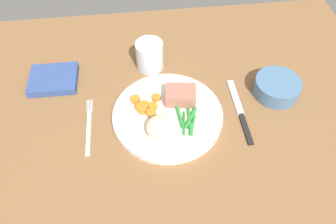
# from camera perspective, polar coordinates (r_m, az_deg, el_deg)

# --- Properties ---
(dining_table) EXTENTS (1.20, 0.90, 0.02)m
(dining_table) POSITION_cam_1_polar(r_m,az_deg,el_deg) (0.79, -0.08, -1.35)
(dining_table) COLOR brown
(dining_table) RESTS_ON ground
(dinner_plate) EXTENTS (0.27, 0.27, 0.02)m
(dinner_plate) POSITION_cam_1_polar(r_m,az_deg,el_deg) (0.78, 0.00, -0.82)
(dinner_plate) COLOR white
(dinner_plate) RESTS_ON dining_table
(meat_portion) EXTENTS (0.08, 0.07, 0.03)m
(meat_portion) POSITION_cam_1_polar(r_m,az_deg,el_deg) (0.79, 2.26, 2.99)
(meat_portion) COLOR #A86B56
(meat_portion) RESTS_ON dinner_plate
(mashed_potatoes) EXTENTS (0.06, 0.07, 0.04)m
(mashed_potatoes) POSITION_cam_1_polar(r_m,az_deg,el_deg) (0.72, -1.45, -2.73)
(mashed_potatoes) COLOR beige
(mashed_potatoes) RESTS_ON dinner_plate
(carrot_slices) EXTENTS (0.08, 0.07, 0.01)m
(carrot_slices) POSITION_cam_1_polar(r_m,az_deg,el_deg) (0.78, -4.11, 1.07)
(carrot_slices) COLOR orange
(carrot_slices) RESTS_ON dinner_plate
(green_beans) EXTENTS (0.05, 0.09, 0.01)m
(green_beans) POSITION_cam_1_polar(r_m,az_deg,el_deg) (0.76, 3.58, -1.44)
(green_beans) COLOR #2D8C38
(green_beans) RESTS_ON dinner_plate
(fork) EXTENTS (0.01, 0.17, 0.00)m
(fork) POSITION_cam_1_polar(r_m,az_deg,el_deg) (0.79, -14.00, -2.54)
(fork) COLOR silver
(fork) RESTS_ON dining_table
(knife) EXTENTS (0.02, 0.20, 0.01)m
(knife) POSITION_cam_1_polar(r_m,az_deg,el_deg) (0.81, 12.80, 0.00)
(knife) COLOR black
(knife) RESTS_ON dining_table
(water_glass) EXTENTS (0.07, 0.07, 0.08)m
(water_glass) POSITION_cam_1_polar(r_m,az_deg,el_deg) (0.88, -3.29, 9.80)
(water_glass) COLOR silver
(water_glass) RESTS_ON dining_table
(salad_bowl) EXTENTS (0.12, 0.12, 0.04)m
(salad_bowl) POSITION_cam_1_polar(r_m,az_deg,el_deg) (0.87, 18.95, 4.33)
(salad_bowl) COLOR #4C7299
(salad_bowl) RESTS_ON dining_table
(napkin) EXTENTS (0.13, 0.11, 0.02)m
(napkin) POSITION_cam_1_polar(r_m,az_deg,el_deg) (0.91, -19.82, 5.53)
(napkin) COLOR #334C8C
(napkin) RESTS_ON dining_table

